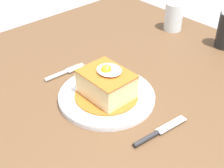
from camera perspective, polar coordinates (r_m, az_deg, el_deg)
name	(u,v)px	position (r m, az deg, el deg)	size (l,w,h in m)	color
dining_table	(137,115)	(1.00, 4.38, -5.52)	(1.21, 1.02, 0.73)	brown
main_plate	(107,96)	(0.89, -0.95, -2.12)	(0.27, 0.27, 0.02)	white
sandwich_meal	(107,85)	(0.87, -0.95, -0.11)	(0.18, 0.18, 0.10)	#B75B1E
fork	(62,73)	(1.00, -8.78, 1.87)	(0.02, 0.14, 0.01)	silver
knife	(154,135)	(0.79, 7.31, -8.79)	(0.03, 0.17, 0.01)	#262628
drinking_glass	(173,18)	(1.28, 10.71, 11.24)	(0.07, 0.07, 0.10)	silver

